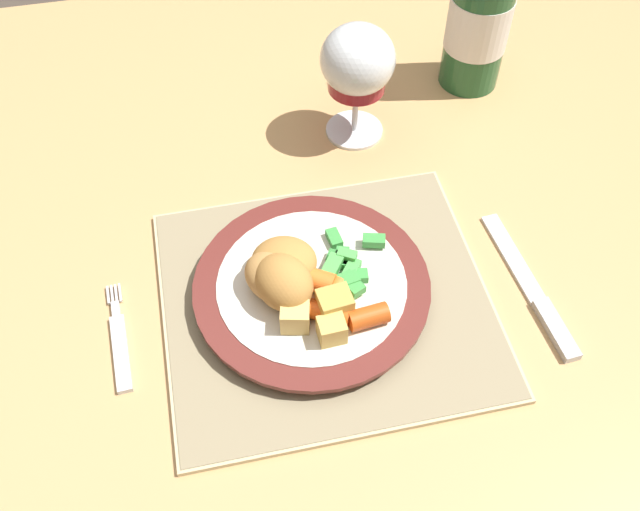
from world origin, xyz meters
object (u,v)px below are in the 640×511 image
(dinner_plate, at_px, (312,288))
(dining_table, at_px, (341,258))
(bottle, at_px, (482,4))
(table_knife, at_px, (536,296))
(fork, at_px, (120,344))
(wine_glass, at_px, (357,65))

(dinner_plate, bearing_deg, dining_table, 61.91)
(bottle, bearing_deg, table_knife, -98.03)
(dinner_plate, xyz_separation_m, bottle, (0.27, 0.30, 0.09))
(dining_table, distance_m, fork, 0.29)
(dining_table, relative_size, fork, 9.81)
(dinner_plate, distance_m, bottle, 0.41)
(dinner_plate, relative_size, table_knife, 1.24)
(table_knife, distance_m, wine_glass, 0.32)
(dining_table, height_order, dinner_plate, dinner_plate)
(wine_glass, bearing_deg, fork, -139.80)
(bottle, bearing_deg, dining_table, -138.41)
(dining_table, relative_size, table_knife, 6.46)
(fork, distance_m, table_knife, 0.41)
(dinner_plate, height_order, table_knife, dinner_plate)
(wine_glass, xyz_separation_m, bottle, (0.17, 0.07, 0.01))
(wine_glass, bearing_deg, table_knife, -66.70)
(dinner_plate, height_order, bottle, bottle)
(fork, bearing_deg, dinner_plate, 4.75)
(table_knife, relative_size, bottle, 0.64)
(dining_table, xyz_separation_m, wine_glass, (0.04, 0.12, 0.19))
(dinner_plate, xyz_separation_m, table_knife, (0.22, -0.05, -0.01))
(table_knife, xyz_separation_m, wine_glass, (-0.12, 0.28, 0.10))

